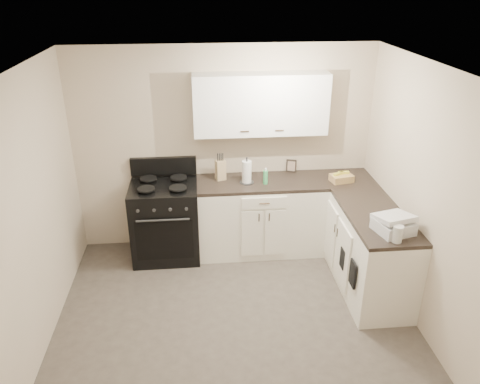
{
  "coord_description": "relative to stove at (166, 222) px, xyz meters",
  "views": [
    {
      "loc": [
        -0.31,
        -3.58,
        3.2
      ],
      "look_at": [
        0.11,
        0.85,
        1.11
      ],
      "focal_mm": 35.0,
      "sensor_mm": 36.0,
      "label": 1
    }
  ],
  "objects": [
    {
      "name": "countertop_grill",
      "position": [
        2.27,
        -1.29,
        0.54
      ],
      "size": [
        0.39,
        0.38,
        0.12
      ],
      "primitive_type": "cube",
      "rotation": [
        0.0,
        0.0,
        0.26
      ],
      "color": "silver",
      "rests_on": "countertop_right"
    },
    {
      "name": "wall_back",
      "position": [
        0.74,
        0.32,
        0.79
      ],
      "size": [
        3.6,
        0.0,
        3.6
      ],
      "primitive_type": "plane",
      "rotation": [
        1.57,
        0.0,
        0.0
      ],
      "color": "beige",
      "rests_on": "ground"
    },
    {
      "name": "countertop_right",
      "position": [
        2.24,
        -0.63,
        0.46
      ],
      "size": [
        0.6,
        1.9,
        0.04
      ],
      "primitive_type": "cube",
      "color": "black",
      "rests_on": "base_cabinets_right"
    },
    {
      "name": "base_cabinets_back",
      "position": [
        1.16,
        0.02,
        -0.01
      ],
      "size": [
        1.55,
        0.6,
        0.9
      ],
      "primitive_type": "cube",
      "color": "white",
      "rests_on": "floor"
    },
    {
      "name": "soap_bottle",
      "position": [
        1.21,
        -0.05,
        0.56
      ],
      "size": [
        0.06,
        0.06,
        0.17
      ],
      "primitive_type": "cylinder",
      "rotation": [
        0.0,
        0.0,
        -0.0
      ],
      "color": "#46B766",
      "rests_on": "countertop_back"
    },
    {
      "name": "knife_block",
      "position": [
        0.69,
        0.13,
        0.6
      ],
      "size": [
        0.14,
        0.13,
        0.24
      ],
      "primitive_type": "cube",
      "rotation": [
        0.0,
        0.0,
        0.3
      ],
      "color": "tan",
      "rests_on": "countertop_back"
    },
    {
      "name": "wicker_basket",
      "position": [
        2.12,
        -0.07,
        0.52
      ],
      "size": [
        0.29,
        0.22,
        0.09
      ],
      "primitive_type": "cube",
      "rotation": [
        0.0,
        0.0,
        0.2
      ],
      "color": "tan",
      "rests_on": "countertop_right"
    },
    {
      "name": "countertop_back",
      "position": [
        1.16,
        0.02,
        0.46
      ],
      "size": [
        1.55,
        0.6,
        0.04
      ],
      "primitive_type": "cube",
      "color": "black",
      "rests_on": "base_cabinets_back"
    },
    {
      "name": "stove",
      "position": [
        0.0,
        0.0,
        0.0
      ],
      "size": [
        0.8,
        0.68,
        0.96
      ],
      "primitive_type": "cube",
      "color": "black",
      "rests_on": "floor"
    },
    {
      "name": "wall_left",
      "position": [
        -1.06,
        -1.48,
        0.79
      ],
      "size": [
        0.0,
        3.6,
        3.6
      ],
      "primitive_type": "plane",
      "rotation": [
        1.57,
        0.0,
        1.57
      ],
      "color": "beige",
      "rests_on": "ground"
    },
    {
      "name": "ceiling",
      "position": [
        0.74,
        -1.48,
        2.04
      ],
      "size": [
        3.6,
        3.6,
        0.0
      ],
      "primitive_type": "plane",
      "color": "white",
      "rests_on": "wall_back"
    },
    {
      "name": "glass_jar",
      "position": [
        2.23,
        -1.48,
        0.56
      ],
      "size": [
        0.12,
        0.12,
        0.16
      ],
      "primitive_type": "cylinder",
      "rotation": [
        0.0,
        0.0,
        0.31
      ],
      "color": "silver",
      "rests_on": "countertop_right"
    },
    {
      "name": "base_cabinets_right",
      "position": [
        2.24,
        -0.63,
        -0.01
      ],
      "size": [
        0.6,
        1.9,
        0.9
      ],
      "primitive_type": "cube",
      "color": "white",
      "rests_on": "floor"
    },
    {
      "name": "upper_cabinets",
      "position": [
        1.16,
        0.18,
        1.38
      ],
      "size": [
        1.55,
        0.3,
        0.7
      ],
      "primitive_type": "cube",
      "color": "white",
      "rests_on": "wall_back"
    },
    {
      "name": "wall_front",
      "position": [
        0.74,
        -3.28,
        0.79
      ],
      "size": [
        3.6,
        0.0,
        3.6
      ],
      "primitive_type": "plane",
      "rotation": [
        -1.57,
        0.0,
        0.0
      ],
      "color": "beige",
      "rests_on": "ground"
    },
    {
      "name": "oven_mitt_near",
      "position": [
        1.92,
        -1.31,
        0.02
      ],
      "size": [
        0.02,
        0.16,
        0.27
      ],
      "primitive_type": "cube",
      "color": "black",
      "rests_on": "base_cabinets_right"
    },
    {
      "name": "oven_mitt_far",
      "position": [
        1.92,
        -0.97,
        -0.02
      ],
      "size": [
        0.02,
        0.13,
        0.23
      ],
      "primitive_type": "cube",
      "color": "black",
      "rests_on": "base_cabinets_right"
    },
    {
      "name": "wall_right",
      "position": [
        2.54,
        -1.48,
        0.79
      ],
      "size": [
        0.0,
        3.6,
        3.6
      ],
      "primitive_type": "plane",
      "rotation": [
        1.57,
        0.0,
        -1.57
      ],
      "color": "beige",
      "rests_on": "ground"
    },
    {
      "name": "floor",
      "position": [
        0.74,
        -1.48,
        -0.46
      ],
      "size": [
        3.6,
        3.6,
        0.0
      ],
      "primitive_type": "plane",
      "color": "#473F38",
      "rests_on": "ground"
    },
    {
      "name": "picture_frame",
      "position": [
        1.58,
        0.28,
        0.56
      ],
      "size": [
        0.13,
        0.08,
        0.16
      ],
      "primitive_type": "cube",
      "rotation": [
        -0.14,
        0.0,
        -0.32
      ],
      "color": "black",
      "rests_on": "countertop_back"
    },
    {
      "name": "paper_towel",
      "position": [
        0.99,
        -0.0,
        0.62
      ],
      "size": [
        0.13,
        0.13,
        0.27
      ],
      "primitive_type": "cylinder",
      "rotation": [
        0.0,
        0.0,
        -0.21
      ],
      "color": "white",
      "rests_on": "countertop_back"
    }
  ]
}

